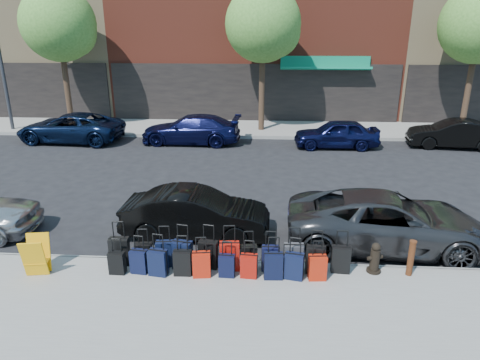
# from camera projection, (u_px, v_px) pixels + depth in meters

# --- Properties ---
(ground) EXTENTS (120.00, 120.00, 0.00)m
(ground) POSITION_uv_depth(u_px,v_px,m) (241.00, 196.00, 14.25)
(ground) COLOR black
(ground) RESTS_ON ground
(sidewalk_near) EXTENTS (60.00, 4.00, 0.15)m
(sidewalk_near) POSITION_uv_depth(u_px,v_px,m) (220.00, 319.00, 8.11)
(sidewalk_near) COLOR gray
(sidewalk_near) RESTS_ON ground
(sidewalk_far) EXTENTS (60.00, 4.00, 0.15)m
(sidewalk_far) POSITION_uv_depth(u_px,v_px,m) (252.00, 129.00, 23.64)
(sidewalk_far) COLOR gray
(sidewalk_far) RESTS_ON ground
(curb_near) EXTENTS (60.00, 0.08, 0.15)m
(curb_near) POSITION_uv_depth(u_px,v_px,m) (230.00, 264.00, 10.01)
(curb_near) COLOR gray
(curb_near) RESTS_ON ground
(curb_far) EXTENTS (60.00, 0.08, 0.15)m
(curb_far) POSITION_uv_depth(u_px,v_px,m) (251.00, 137.00, 21.73)
(curb_far) COLOR gray
(curb_far) RESTS_ON ground
(tree_left) EXTENTS (3.80, 3.80, 7.27)m
(tree_left) POSITION_uv_depth(u_px,v_px,m) (62.00, 26.00, 21.98)
(tree_left) COLOR black
(tree_left) RESTS_ON sidewalk_far
(tree_center) EXTENTS (3.80, 3.80, 7.27)m
(tree_center) POSITION_uv_depth(u_px,v_px,m) (266.00, 26.00, 21.35)
(tree_center) COLOR black
(tree_center) RESTS_ON sidewalk_far
(streetlight) EXTENTS (2.59, 0.18, 8.00)m
(streetlight) POSITION_uv_depth(u_px,v_px,m) (1.00, 42.00, 21.75)
(streetlight) COLOR #333338
(streetlight) RESTS_ON sidewalk_far
(suitcase_front_0) EXTENTS (0.45, 0.27, 1.05)m
(suitcase_front_0) POSITION_uv_depth(u_px,v_px,m) (120.00, 251.00, 9.76)
(suitcase_front_0) COLOR black
(suitcase_front_0) RESTS_ON sidewalk_near
(suitcase_front_1) EXTENTS (0.39, 0.24, 0.91)m
(suitcase_front_1) POSITION_uv_depth(u_px,v_px,m) (144.00, 255.00, 9.70)
(suitcase_front_1) COLOR black
(suitcase_front_1) RESTS_ON sidewalk_near
(suitcase_front_2) EXTENTS (0.42, 0.25, 0.96)m
(suitcase_front_2) POSITION_uv_depth(u_px,v_px,m) (165.00, 253.00, 9.71)
(suitcase_front_2) COLOR black
(suitcase_front_2) RESTS_ON sidewalk_near
(suitcase_front_3) EXTENTS (0.47, 0.32, 1.05)m
(suitcase_front_3) POSITION_uv_depth(u_px,v_px,m) (182.00, 255.00, 9.60)
(suitcase_front_3) COLOR black
(suitcase_front_3) RESTS_ON sidewalk_near
(suitcase_front_4) EXTENTS (0.46, 0.30, 1.03)m
(suitcase_front_4) POSITION_uv_depth(u_px,v_px,m) (208.00, 254.00, 9.64)
(suitcase_front_4) COLOR black
(suitcase_front_4) RESTS_ON sidewalk_near
(suitcase_front_5) EXTENTS (0.46, 0.28, 1.06)m
(suitcase_front_5) POSITION_uv_depth(u_px,v_px,m) (229.00, 256.00, 9.54)
(suitcase_front_5) COLOR #A2120A
(suitcase_front_5) RESTS_ON sidewalk_near
(suitcase_front_6) EXTENTS (0.40, 0.26, 0.90)m
(suitcase_front_6) POSITION_uv_depth(u_px,v_px,m) (249.00, 257.00, 9.60)
(suitcase_front_6) COLOR black
(suitcase_front_6) RESTS_ON sidewalk_near
(suitcase_front_7) EXTENTS (0.39, 0.22, 0.94)m
(suitcase_front_7) POSITION_uv_depth(u_px,v_px,m) (270.00, 258.00, 9.53)
(suitcase_front_7) COLOR black
(suitcase_front_7) RESTS_ON sidewalk_near
(suitcase_front_8) EXTENTS (0.43, 0.24, 1.04)m
(suitcase_front_8) POSITION_uv_depth(u_px,v_px,m) (293.00, 258.00, 9.49)
(suitcase_front_8) COLOR #353439
(suitcase_front_8) RESTS_ON sidewalk_near
(suitcase_front_9) EXTENTS (0.44, 0.28, 1.01)m
(suitcase_front_9) POSITION_uv_depth(u_px,v_px,m) (315.00, 260.00, 9.42)
(suitcase_front_9) COLOR black
(suitcase_front_9) RESTS_ON sidewalk_near
(suitcase_front_10) EXTENTS (0.43, 0.26, 0.99)m
(suitcase_front_10) POSITION_uv_depth(u_px,v_px,m) (341.00, 259.00, 9.45)
(suitcase_front_10) COLOR black
(suitcase_front_10) RESTS_ON sidewalk_near
(suitcase_back_0) EXTENTS (0.35, 0.21, 0.83)m
(suitcase_back_0) POSITION_uv_depth(u_px,v_px,m) (117.00, 263.00, 9.41)
(suitcase_back_0) COLOR black
(suitcase_back_0) RESTS_ON sidewalk_near
(suitcase_back_1) EXTENTS (0.39, 0.26, 0.88)m
(suitcase_back_1) POSITION_uv_depth(u_px,v_px,m) (139.00, 261.00, 9.43)
(suitcase_back_1) COLOR black
(suitcase_back_1) RESTS_ON sidewalk_near
(suitcase_back_2) EXTENTS (0.43, 0.29, 0.96)m
(suitcase_back_2) POSITION_uv_depth(u_px,v_px,m) (158.00, 262.00, 9.34)
(suitcase_back_2) COLOR black
(suitcase_back_2) RESTS_ON sidewalk_near
(suitcase_back_3) EXTENTS (0.39, 0.23, 0.92)m
(suitcase_back_3) POSITION_uv_depth(u_px,v_px,m) (183.00, 263.00, 9.36)
(suitcase_back_3) COLOR black
(suitcase_back_3) RESTS_ON sidewalk_near
(suitcase_back_4) EXTENTS (0.41, 0.27, 0.92)m
(suitcase_back_4) POSITION_uv_depth(u_px,v_px,m) (201.00, 264.00, 9.29)
(suitcase_back_4) COLOR #B21D0B
(suitcase_back_4) RESTS_ON sidewalk_near
(suitcase_back_5) EXTENTS (0.35, 0.22, 0.82)m
(suitcase_back_5) POSITION_uv_depth(u_px,v_px,m) (227.00, 266.00, 9.30)
(suitcase_back_5) COLOR black
(suitcase_back_5) RESTS_ON sidewalk_near
(suitcase_back_6) EXTENTS (0.38, 0.24, 0.86)m
(suitcase_back_6) POSITION_uv_depth(u_px,v_px,m) (249.00, 266.00, 9.27)
(suitcase_back_6) COLOR #961209
(suitcase_back_6) RESTS_ON sidewalk_near
(suitcase_back_7) EXTENTS (0.41, 0.25, 0.96)m
(suitcase_back_7) POSITION_uv_depth(u_px,v_px,m) (273.00, 266.00, 9.21)
(suitcase_back_7) COLOR black
(suitcase_back_7) RESTS_ON sidewalk_near
(suitcase_back_8) EXTENTS (0.44, 0.30, 0.95)m
(suitcase_back_8) POSITION_uv_depth(u_px,v_px,m) (294.00, 266.00, 9.20)
(suitcase_back_8) COLOR black
(suitcase_back_8) RESTS_ON sidewalk_near
(suitcase_back_9) EXTENTS (0.40, 0.25, 0.90)m
(suitcase_back_9) POSITION_uv_depth(u_px,v_px,m) (317.00, 268.00, 9.18)
(suitcase_back_9) COLOR #B01F0B
(suitcase_back_9) RESTS_ON sidewalk_near
(fire_hydrant) EXTENTS (0.36, 0.32, 0.71)m
(fire_hydrant) POSITION_uv_depth(u_px,v_px,m) (375.00, 259.00, 9.44)
(fire_hydrant) COLOR black
(fire_hydrant) RESTS_ON sidewalk_near
(bollard) EXTENTS (0.15, 0.15, 0.83)m
(bollard) POSITION_uv_depth(u_px,v_px,m) (411.00, 258.00, 9.29)
(bollard) COLOR #38190C
(bollard) RESTS_ON sidewalk_near
(display_rack) EXTENTS (0.57, 0.61, 0.87)m
(display_rack) POSITION_uv_depth(u_px,v_px,m) (36.00, 256.00, 9.34)
(display_rack) COLOR #F2A70D
(display_rack) RESTS_ON sidewalk_near
(car_near_1) EXTENTS (3.92, 1.45, 1.28)m
(car_near_1) POSITION_uv_depth(u_px,v_px,m) (196.00, 214.00, 11.34)
(car_near_1) COLOR black
(car_near_1) RESTS_ON ground
(car_near_2) EXTENTS (5.14, 2.61, 1.39)m
(car_near_2) POSITION_uv_depth(u_px,v_px,m) (387.00, 221.00, 10.78)
(car_near_2) COLOR #363638
(car_near_2) RESTS_ON ground
(car_far_0) EXTENTS (5.25, 2.70, 1.41)m
(car_far_0) POSITION_uv_depth(u_px,v_px,m) (71.00, 128.00, 20.97)
(car_far_0) COLOR #0B1733
(car_far_0) RESTS_ON ground
(car_far_1) EXTENTS (4.85, 2.14, 1.38)m
(car_far_1) POSITION_uv_depth(u_px,v_px,m) (191.00, 129.00, 20.68)
(car_far_1) COLOR #0C0F35
(car_far_1) RESTS_ON ground
(car_far_2) EXTENTS (3.92, 1.64, 1.33)m
(car_far_2) POSITION_uv_depth(u_px,v_px,m) (336.00, 134.00, 19.93)
(car_far_2) COLOR #0C0F34
(car_far_2) RESTS_ON ground
(car_far_3) EXTENTS (4.16, 1.88, 1.33)m
(car_far_3) POSITION_uv_depth(u_px,v_px,m) (453.00, 134.00, 19.89)
(car_far_3) COLOR black
(car_far_3) RESTS_ON ground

